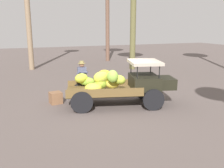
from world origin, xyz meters
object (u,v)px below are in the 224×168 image
(farmer, at_px, (82,77))
(wooden_crate, at_px, (56,98))
(truck, at_px, (123,84))
(loose_banana_bunch, at_px, (100,87))

(farmer, distance_m, wooden_crate, 1.63)
(truck, xyz_separation_m, wooden_crate, (-2.58, 1.28, -0.67))
(truck, distance_m, wooden_crate, 2.96)
(wooden_crate, xyz_separation_m, loose_banana_bunch, (2.45, 1.37, -0.05))
(farmer, xyz_separation_m, loose_banana_bunch, (1.11, 0.76, -0.76))
(farmer, bearing_deg, wooden_crate, -57.62)
(wooden_crate, bearing_deg, farmer, 24.30)
(wooden_crate, relative_size, loose_banana_bunch, 0.99)
(truck, height_order, wooden_crate, truck)
(wooden_crate, bearing_deg, loose_banana_bunch, 29.19)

